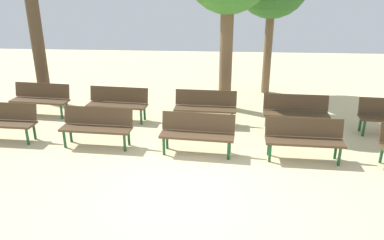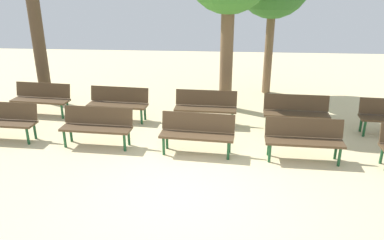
# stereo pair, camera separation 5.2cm
# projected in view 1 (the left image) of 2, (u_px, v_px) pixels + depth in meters

# --- Properties ---
(ground_plane) EXTENTS (26.71, 26.71, 0.00)m
(ground_plane) POSITION_uv_depth(u_px,v_px,m) (184.00, 189.00, 6.86)
(ground_plane) COLOR beige
(bench_r0_c0) EXTENTS (1.62, 0.55, 0.87)m
(bench_r0_c0) POSITION_uv_depth(u_px,v_px,m) (2.00, 119.00, 8.78)
(bench_r0_c0) COLOR #4C3823
(bench_r0_c0) RESTS_ON ground_plane
(bench_r0_c1) EXTENTS (1.63, 0.58, 0.87)m
(bench_r0_c1) POSITION_uv_depth(u_px,v_px,m) (97.00, 125.00, 8.47)
(bench_r0_c1) COLOR #4C3823
(bench_r0_c1) RESTS_ON ground_plane
(bench_r0_c2) EXTENTS (1.64, 0.62, 0.87)m
(bench_r0_c2) POSITION_uv_depth(u_px,v_px,m) (197.00, 131.00, 8.11)
(bench_r0_c2) COLOR #4C3823
(bench_r0_c2) RESTS_ON ground_plane
(bench_r0_c3) EXTENTS (1.62, 0.55, 0.87)m
(bench_r0_c3) POSITION_uv_depth(u_px,v_px,m) (304.00, 137.00, 7.83)
(bench_r0_c3) COLOR #4C3823
(bench_r0_c3) RESTS_ON ground_plane
(bench_r1_c0) EXTENTS (1.64, 0.63, 0.87)m
(bench_r1_c0) POSITION_uv_depth(u_px,v_px,m) (41.00, 97.00, 10.37)
(bench_r1_c0) COLOR #4C3823
(bench_r1_c0) RESTS_ON ground_plane
(bench_r1_c1) EXTENTS (1.64, 0.62, 0.87)m
(bench_r1_c1) POSITION_uv_depth(u_px,v_px,m) (118.00, 102.00, 10.01)
(bench_r1_c1) COLOR #4C3823
(bench_r1_c1) RESTS_ON ground_plane
(bench_r1_c2) EXTENTS (1.62, 0.56, 0.87)m
(bench_r1_c2) POSITION_uv_depth(u_px,v_px,m) (205.00, 105.00, 9.73)
(bench_r1_c2) COLOR #4C3823
(bench_r1_c2) RESTS_ON ground_plane
(bench_r1_c3) EXTENTS (1.62, 0.56, 0.87)m
(bench_r1_c3) POSITION_uv_depth(u_px,v_px,m) (296.00, 110.00, 9.38)
(bench_r1_c3) COLOR #4C3823
(bench_r1_c3) RESTS_ON ground_plane
(tree_2) EXTENTS (0.37, 0.37, 3.10)m
(tree_2) POSITION_uv_depth(u_px,v_px,m) (39.00, 52.00, 11.09)
(tree_2) COLOR #4C3A28
(tree_2) RESTS_ON ground_plane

